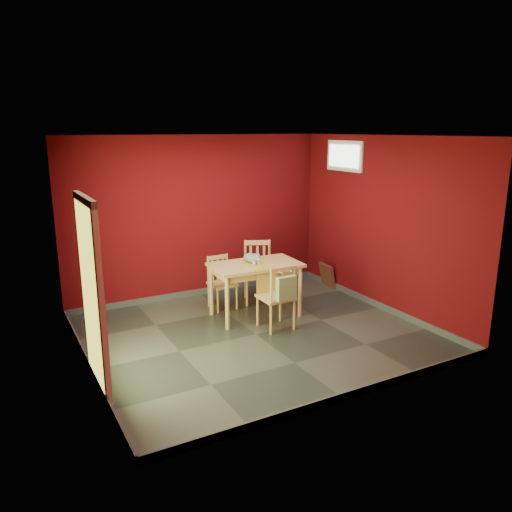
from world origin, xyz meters
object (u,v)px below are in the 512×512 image
tote_bag (286,288)px  cat (252,256)px  chair_far_right (258,271)px  picture_frame (327,275)px  chair_near (278,296)px  dining_table (256,270)px  chair_far_left (221,282)px

tote_bag → cat: (-0.05, 0.91, 0.25)m
chair_far_right → picture_frame: chair_far_right is taller
chair_far_right → tote_bag: chair_far_right is taller
chair_near → cat: 0.81m
chair_far_right → tote_bag: bearing=-103.5°
chair_far_right → chair_near: (-0.34, -1.18, -0.02)m
dining_table → chair_far_left: size_ratio=1.63×
chair_far_left → chair_near: 1.24m
chair_far_left → picture_frame: chair_far_left is taller
chair_far_left → picture_frame: (2.14, 0.07, -0.22)m
dining_table → chair_near: 0.65m
chair_far_right → tote_bag: (-0.34, -1.41, 0.16)m
chair_near → tote_bag: 0.29m
chair_far_right → picture_frame: (1.48, 0.08, -0.30)m
chair_far_right → chair_near: 1.23m
chair_far_right → chair_far_left: bearing=179.1°
chair_near → dining_table: bearing=92.4°
chair_near → tote_bag: bearing=-90.1°
chair_near → picture_frame: (1.81, 1.26, -0.28)m
dining_table → chair_far_right: (0.36, 0.58, -0.21)m
chair_far_right → cat: 0.76m
dining_table → chair_far_right: chair_far_right is taller
chair_far_right → chair_near: bearing=-106.0°
chair_near → picture_frame: bearing=34.8°
chair_far_right → tote_bag: size_ratio=2.45×
tote_bag → picture_frame: (1.82, 1.49, -0.46)m
picture_frame → chair_near: bearing=-145.2°
chair_near → cat: (-0.05, 0.68, 0.43)m
chair_near → chair_far_left: bearing=105.2°
dining_table → picture_frame: 2.02m
chair_far_left → tote_bag: size_ratio=2.04×
dining_table → chair_far_right: bearing=57.7°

